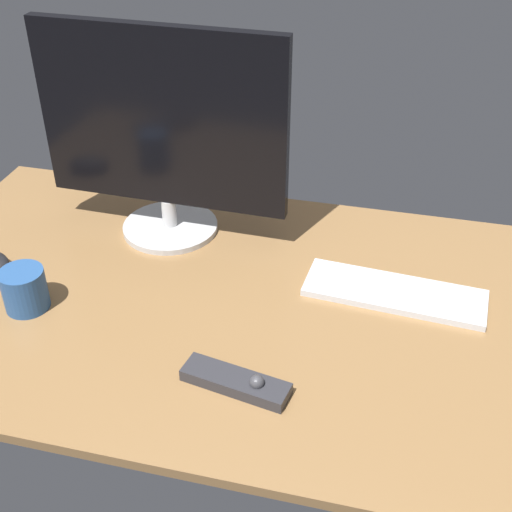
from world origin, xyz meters
TOP-DOWN VIEW (x-y plane):
  - desk at (0.00, 0.00)cm, footprint 140.00×84.00cm
  - monitor at (-19.34, 21.64)cm, footprint 54.62×21.76cm
  - keyboard at (32.85, 8.69)cm, footprint 36.76×14.64cm
  - media_remote at (8.66, -23.24)cm, footprint 19.57×8.62cm
  - coffee_mug at (-36.99, -11.89)cm, footprint 8.60×8.60cm

SIDE VIEW (x-z plane):
  - desk at x=0.00cm, z-range 0.00..2.00cm
  - keyboard at x=32.85cm, z-range 2.00..3.40cm
  - media_remote at x=8.66cm, z-range 1.25..5.20cm
  - coffee_mug at x=-36.99cm, z-range 2.00..10.44cm
  - monitor at x=-19.34cm, z-range 3.01..49.88cm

